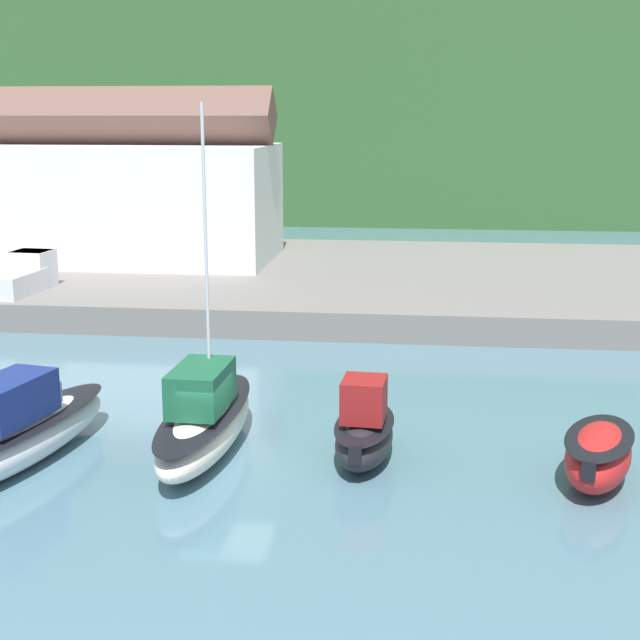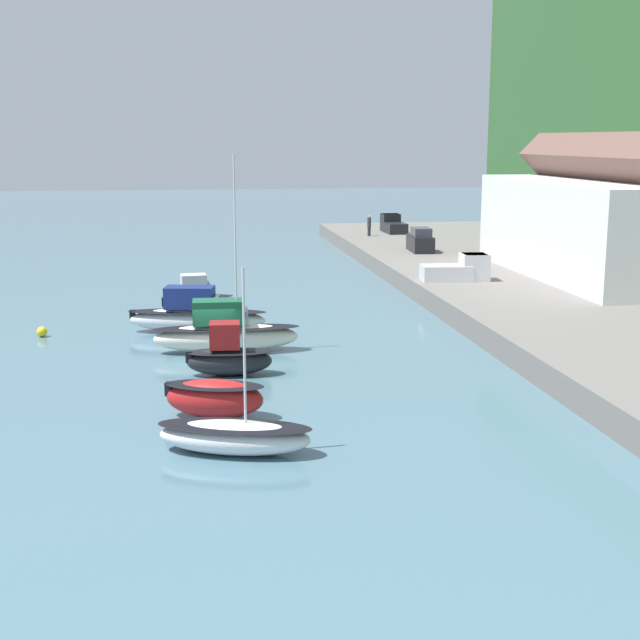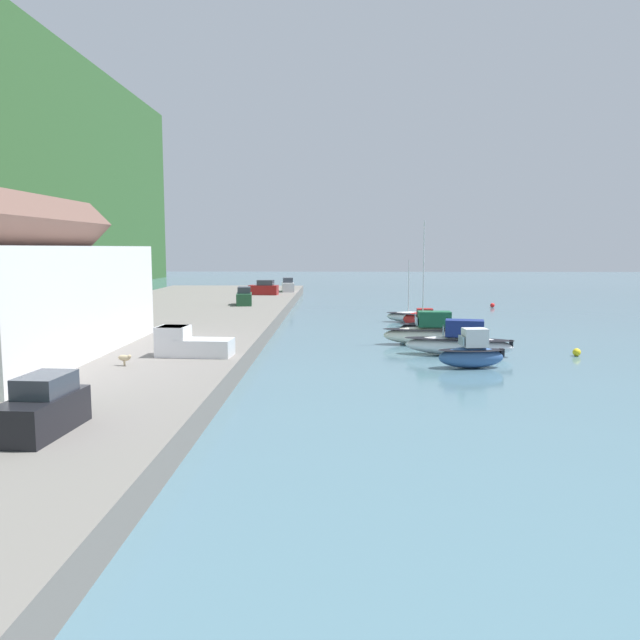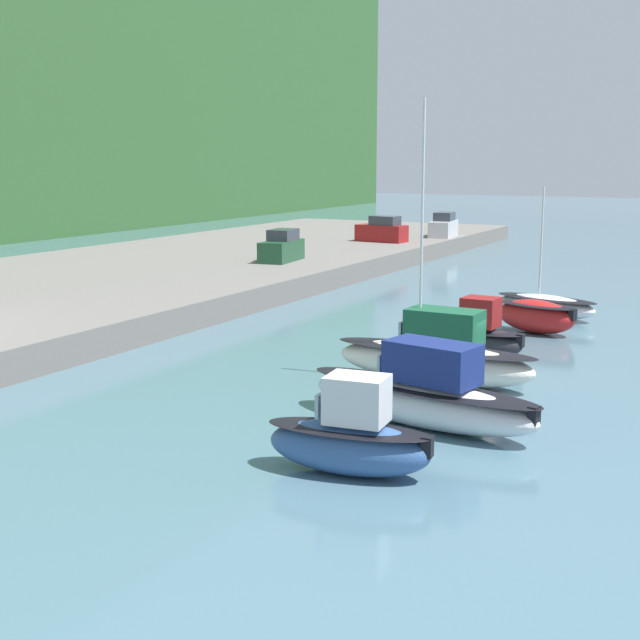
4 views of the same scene
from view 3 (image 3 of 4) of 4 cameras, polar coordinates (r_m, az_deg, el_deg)
The scene contains 17 objects.
ground_plane at distance 54.84m, azimuth 10.65°, elevation -2.10°, with size 320.00×320.00×0.00m, color slate.
quay_promenade at distance 56.90m, azimuth -16.80°, elevation -1.26°, with size 118.46×23.78×1.36m.
harbor_clubhouse at distance 43.30m, azimuth -25.70°, elevation 2.06°, with size 23.45×9.83×10.39m.
moored_boat_0 at distance 44.03m, azimuth 13.71°, elevation -2.98°, with size 2.14×4.77×2.74m.
moored_boat_1 at distance 48.89m, azimuth 12.65°, elevation -2.01°, with size 3.66×8.53×2.75m.
moored_boat_2 at distance 53.74m, azimuth 10.03°, elevation -1.11°, with size 2.32×7.98×10.50m.
moored_boat_3 at distance 58.54m, azimuth 9.37°, elevation -0.58°, with size 1.99×4.31×2.61m.
moored_boat_4 at distance 65.19m, azimuth 9.37°, elevation 0.06°, with size 3.01×4.53×1.62m.
moored_boat_5 at distance 69.47m, azimuth 8.41°, elevation 0.32°, with size 3.60×6.08×6.86m.
parked_car_0 at distance 91.33m, azimuth -5.15°, elevation 2.89°, with size 2.19×4.35×2.16m.
parked_car_1 at distance 25.52m, azimuth -23.99°, elevation -7.42°, with size 4.30×2.04×2.16m.
parked_car_2 at distance 97.85m, azimuth -2.96°, elevation 3.15°, with size 4.38×2.27×2.16m.
parked_car_3 at distance 75.51m, azimuth -6.95°, elevation 2.08°, with size 4.39×2.32×2.16m.
pickup_truck_0 at distance 40.51m, azimuth -11.95°, elevation -2.08°, with size 2.28×4.85×1.90m.
dog_on_quay at distance 38.15m, azimuth -17.42°, elevation -3.33°, with size 0.50×0.88×0.68m.
mooring_buoy_0 at distance 51.34m, azimuth 22.42°, elevation -2.74°, with size 0.61×0.61×0.61m.
mooring_buoy_1 at distance 89.12m, azimuth 15.48°, elevation 1.31°, with size 0.62×0.62×0.62m.
Camera 3 is at (-53.51, 8.75, 8.23)m, focal length 35.00 mm.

